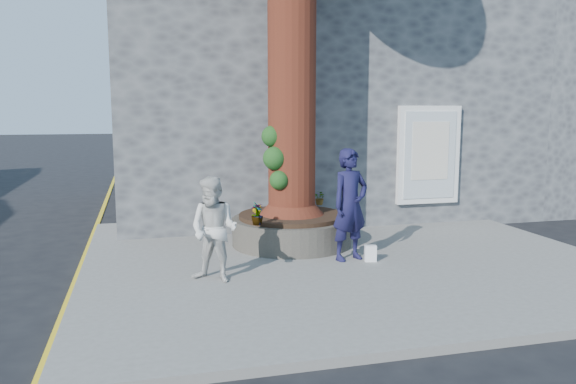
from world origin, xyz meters
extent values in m
plane|color=black|center=(0.00, 0.00, 0.00)|extent=(120.00, 120.00, 0.00)
cube|color=slate|center=(1.50, 1.00, 0.06)|extent=(9.00, 8.00, 0.12)
cube|color=yellow|center=(-3.05, 1.00, 0.00)|extent=(0.10, 30.00, 0.01)
cube|color=#444649|center=(2.50, 7.20, 3.00)|extent=(10.00, 8.00, 6.00)
cube|color=white|center=(4.30, 3.14, 1.70)|extent=(1.50, 0.12, 2.20)
cube|color=silver|center=(4.30, 3.08, 1.70)|extent=(1.25, 0.04, 1.95)
cube|color=silver|center=(4.30, 3.06, 1.80)|extent=(0.90, 0.02, 1.30)
cube|color=#444649|center=(10.50, 7.20, 3.00)|extent=(6.00, 8.00, 6.00)
cylinder|color=black|center=(0.80, 2.00, 0.38)|extent=(2.30, 2.30, 0.52)
cylinder|color=black|center=(0.80, 2.00, 0.68)|extent=(2.04, 2.04, 0.08)
cylinder|color=#4B1D12|center=(0.80, 2.00, 4.47)|extent=(0.90, 0.90, 7.50)
cone|color=#4B1D12|center=(0.80, 2.00, 1.07)|extent=(1.24, 1.24, 0.70)
sphere|color=#153F15|center=(0.42, 1.80, 1.82)|extent=(0.44, 0.44, 0.44)
sphere|color=#153F15|center=(0.48, 1.70, 1.42)|extent=(0.36, 0.36, 0.36)
sphere|color=#153F15|center=(0.40, 1.92, 2.22)|extent=(0.40, 0.40, 0.40)
imported|color=#151437|center=(1.48, 0.66, 1.09)|extent=(0.81, 0.65, 1.94)
imported|color=silver|center=(-0.95, 0.02, 0.92)|extent=(0.98, 0.94, 1.60)
cube|color=white|center=(1.79, 0.45, 0.26)|extent=(0.22, 0.16, 0.28)
imported|color=gray|center=(-0.05, 1.15, 0.92)|extent=(0.25, 0.26, 0.41)
imported|color=gray|center=(-0.05, 1.15, 0.90)|extent=(0.27, 0.27, 0.36)
imported|color=gray|center=(-0.05, 1.15, 0.91)|extent=(0.24, 0.24, 0.37)
imported|color=gray|center=(1.65, 2.85, 0.87)|extent=(0.36, 0.36, 0.30)
camera|label=1|loc=(-1.95, -8.28, 2.70)|focal=35.00mm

